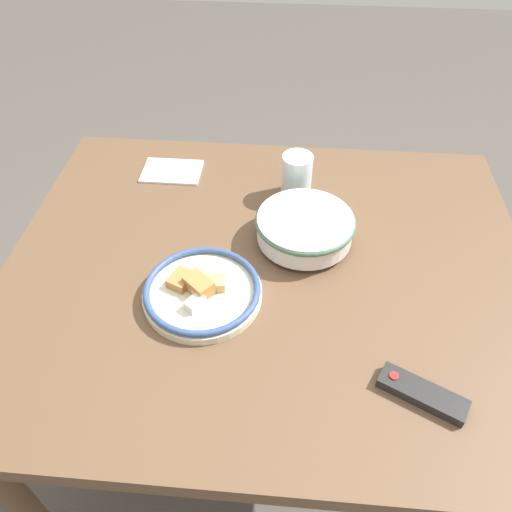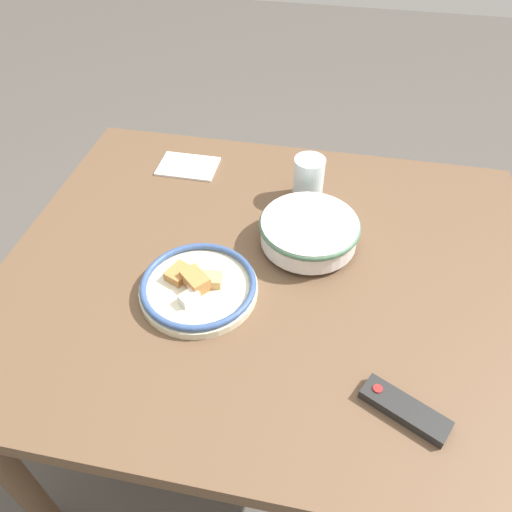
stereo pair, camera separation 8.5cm
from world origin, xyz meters
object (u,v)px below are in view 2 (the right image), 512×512
object	(u,v)px
noodle_bowl	(309,231)
food_plate	(198,286)
tv_remote	(405,409)
drinking_glass	(308,179)

from	to	relation	value
noodle_bowl	food_plate	size ratio (longest dim) A/B	0.92
noodle_bowl	tv_remote	distance (m)	0.44
food_plate	drinking_glass	bearing A→B (deg)	-116.60
noodle_bowl	tv_remote	world-z (taller)	noodle_bowl
tv_remote	drinking_glass	world-z (taller)	drinking_glass
food_plate	drinking_glass	xyz separation A→B (m)	(-0.18, -0.36, 0.04)
food_plate	tv_remote	world-z (taller)	food_plate
food_plate	tv_remote	distance (m)	0.46
food_plate	noodle_bowl	bearing A→B (deg)	-137.67
noodle_bowl	food_plate	world-z (taller)	noodle_bowl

